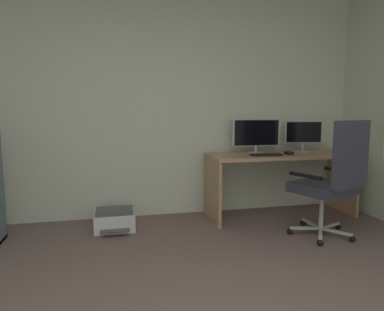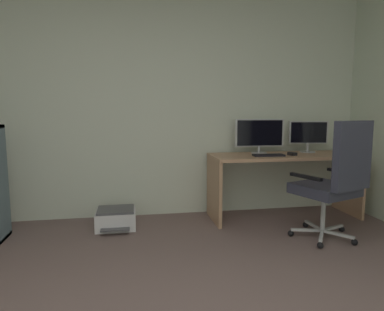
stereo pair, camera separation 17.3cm
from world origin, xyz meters
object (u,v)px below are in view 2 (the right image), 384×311
at_px(office_chair, 335,179).
at_px(printer, 116,218).
at_px(computer_mouse, 292,154).
at_px(monitor_main, 259,134).
at_px(monitor_secondary, 308,134).
at_px(desk, 284,170).
at_px(keyboard, 269,155).

xyz_separation_m(office_chair, printer, (-2.04, 0.74, -0.50)).
xyz_separation_m(computer_mouse, printer, (-1.95, 0.04, -0.65)).
distance_m(monitor_main, monitor_secondary, 0.61).
distance_m(desk, computer_mouse, 0.22).
xyz_separation_m(desk, keyboard, (-0.25, -0.12, 0.19)).
height_order(monitor_main, keyboard, monitor_main).
height_order(desk, keyboard, keyboard).
height_order(computer_mouse, office_chair, office_chair).
bearing_deg(monitor_secondary, printer, -174.98).
relative_size(office_chair, printer, 2.62).
bearing_deg(monitor_main, monitor_secondary, 0.01).
xyz_separation_m(monitor_secondary, computer_mouse, (-0.31, -0.23, -0.20)).
distance_m(desk, monitor_main, 0.50).
bearing_deg(monitor_secondary, monitor_main, -179.99).
xyz_separation_m(monitor_secondary, office_chair, (-0.23, -0.94, -0.35)).
distance_m(monitor_secondary, office_chair, 1.03).
distance_m(keyboard, office_chair, 0.79).
relative_size(monitor_main, computer_mouse, 5.84).
xyz_separation_m(monitor_secondary, keyboard, (-0.60, -0.26, -0.21)).
bearing_deg(monitor_secondary, office_chair, -103.53).
relative_size(computer_mouse, office_chair, 0.09).
bearing_deg(computer_mouse, office_chair, -96.38).
height_order(keyboard, printer, keyboard).
bearing_deg(desk, monitor_secondary, 21.33).
bearing_deg(keyboard, monitor_main, 96.16).
distance_m(monitor_secondary, printer, 2.43).
height_order(computer_mouse, printer, computer_mouse).
height_order(monitor_main, office_chair, office_chair).
bearing_deg(printer, keyboard, -1.94).
bearing_deg(printer, desk, 1.80).
bearing_deg(monitor_main, keyboard, -86.91).
height_order(monitor_secondary, computer_mouse, monitor_secondary).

